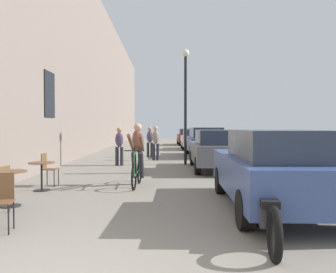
% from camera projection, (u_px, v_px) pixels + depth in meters
% --- Properties ---
extents(building_facade_left, '(0.54, 68.00, 10.29)m').
position_uv_depth(building_facade_left, '(73.00, 56.00, 16.95)').
color(building_facade_left, gray).
rests_on(building_facade_left, ground_plane).
extents(cafe_chair_near_toward_street, '(0.44, 0.44, 0.89)m').
position_uv_depth(cafe_chair_near_toward_street, '(1.00, 198.00, 5.25)').
color(cafe_chair_near_toward_street, black).
rests_on(cafe_chair_near_toward_street, ground_plane).
extents(cafe_table_mid, '(0.64, 0.64, 0.72)m').
position_uv_depth(cafe_table_mid, '(10.00, 181.00, 6.86)').
color(cafe_table_mid, black).
rests_on(cafe_table_mid, ground_plane).
extents(cafe_table_far, '(0.64, 0.64, 0.72)m').
position_uv_depth(cafe_table_far, '(42.00, 170.00, 8.55)').
color(cafe_table_far, black).
rests_on(cafe_table_far, ground_plane).
extents(cafe_chair_far_toward_street, '(0.40, 0.40, 0.89)m').
position_uv_depth(cafe_chair_far_toward_street, '(48.00, 167.00, 9.23)').
color(cafe_chair_far_toward_street, black).
rests_on(cafe_chair_far_toward_street, ground_plane).
extents(cyclist_on_bicycle, '(0.52, 1.76, 1.74)m').
position_uv_depth(cyclist_on_bicycle, '(137.00, 156.00, 9.31)').
color(cyclist_on_bicycle, black).
rests_on(cyclist_on_bicycle, ground_plane).
extents(pedestrian_near, '(0.34, 0.24, 1.71)m').
position_uv_depth(pedestrian_near, '(137.00, 146.00, 11.74)').
color(pedestrian_near, '#26262D').
rests_on(pedestrian_near, ground_plane).
extents(pedestrian_mid, '(0.36, 0.27, 1.60)m').
position_uv_depth(pedestrian_mid, '(119.00, 144.00, 14.07)').
color(pedestrian_mid, '#26262D').
rests_on(pedestrian_mid, ground_plane).
extents(pedestrian_far, '(0.34, 0.25, 1.66)m').
position_uv_depth(pedestrian_far, '(156.00, 141.00, 16.25)').
color(pedestrian_far, '#26262D').
rests_on(pedestrian_far, ground_plane).
extents(pedestrian_furthest, '(0.37, 0.29, 1.61)m').
position_uv_depth(pedestrian_furthest, '(150.00, 140.00, 18.04)').
color(pedestrian_furthest, '#26262D').
rests_on(pedestrian_furthest, ground_plane).
extents(street_lamp, '(0.32, 0.32, 4.90)m').
position_uv_depth(street_lamp, '(185.00, 92.00, 14.40)').
color(street_lamp, black).
rests_on(street_lamp, ground_plane).
extents(parked_car_nearest, '(1.99, 4.44, 1.56)m').
position_uv_depth(parked_car_nearest, '(273.00, 168.00, 6.60)').
color(parked_car_nearest, '#384C84').
rests_on(parked_car_nearest, ground_plane).
extents(parked_car_second, '(1.87, 4.25, 1.50)m').
position_uv_depth(parked_car_second, '(216.00, 149.00, 12.66)').
color(parked_car_second, '#595960').
rests_on(parked_car_second, ground_plane).
extents(parked_car_third, '(1.89, 4.43, 1.57)m').
position_uv_depth(parked_car_third, '(205.00, 141.00, 18.44)').
color(parked_car_third, '#384C84').
rests_on(parked_car_third, ground_plane).
extents(parked_car_fourth, '(1.74, 4.03, 1.42)m').
position_uv_depth(parked_car_fourth, '(193.00, 139.00, 24.26)').
color(parked_car_fourth, beige).
rests_on(parked_car_fourth, ground_plane).
extents(parked_car_fifth, '(1.72, 4.03, 1.43)m').
position_uv_depth(parked_car_fifth, '(187.00, 137.00, 30.03)').
color(parked_car_fifth, maroon).
rests_on(parked_car_fifth, ground_plane).
extents(parked_motorcycle, '(0.62, 2.14, 0.92)m').
position_uv_depth(parked_motorcycle, '(265.00, 212.00, 4.84)').
color(parked_motorcycle, black).
rests_on(parked_motorcycle, ground_plane).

